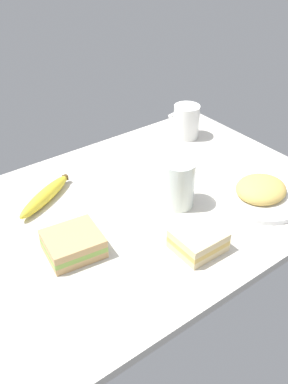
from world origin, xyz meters
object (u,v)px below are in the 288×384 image
plate_of_food (260,192)px  banana (45,196)px  glass_of_milk (178,186)px  coffee_mug_black (186,121)px  sandwich_side (198,240)px  sandwich_main (73,244)px

plate_of_food → banana: size_ratio=1.21×
glass_of_milk → banana: 31.47cm
coffee_mug_black → glass_of_milk: glass_of_milk is taller
glass_of_milk → banana: (-24.46, 19.49, -3.49)cm
coffee_mug_black → glass_of_milk: bearing=-134.7°
coffee_mug_black → banana: size_ratio=0.56×
plate_of_food → sandwich_side: bearing=-169.9°
plate_of_food → glass_of_milk: 20.54cm
sandwich_main → glass_of_milk: size_ratio=1.07×
coffee_mug_black → plate_of_food: bearing=-100.8°
coffee_mug_black → banana: 49.05cm
banana → plate_of_food: bearing=-35.0°
plate_of_food → sandwich_main: (-45.22, 10.08, 0.60)cm
sandwich_main → banana: 19.65cm
plate_of_food → sandwich_side: 24.72cm
sandwich_side → banana: (-17.74, 33.80, -0.58)cm
plate_of_food → banana: 51.37cm
sandwich_main → sandwich_side: 25.37cm
plate_of_food → sandwich_main: bearing=167.4°
plate_of_food → coffee_mug_black: (6.60, 34.48, 3.49)cm
plate_of_food → coffee_mug_black: size_ratio=2.17×
sandwich_side → glass_of_milk: glass_of_milk is taller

